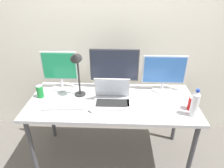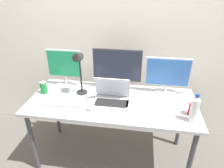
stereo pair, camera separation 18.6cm
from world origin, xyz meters
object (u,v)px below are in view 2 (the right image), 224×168
object	(u,v)px
soda_can_near_keyboard	(44,88)
water_bottle	(194,109)
monitor_left	(64,67)
keyboard_aux	(145,106)
keyboard_main	(64,103)
laptop_silver	(112,97)
soda_can_by_laptop	(192,108)
monitor_right	(167,75)
desk_lamp	(78,64)
work_desk	(112,106)
monitor_center	(117,68)
mouse_by_laptop	(90,107)
mouse_by_keyboard	(53,96)

from	to	relation	value
soda_can_near_keyboard	water_bottle	bearing A→B (deg)	-9.75
monitor_left	soda_can_near_keyboard	distance (m)	0.30
keyboard_aux	soda_can_near_keyboard	size ratio (longest dim) A/B	3.04
keyboard_main	laptop_silver	bearing A→B (deg)	8.06
monitor_left	keyboard_aux	size ratio (longest dim) A/B	1.07
keyboard_main	soda_can_by_laptop	size ratio (longest dim) A/B	3.00
monitor_right	soda_can_by_laptop	xyz separation A→B (m)	(0.20, -0.35, -0.13)
monitor_left	keyboard_main	xyz separation A→B (m)	(0.11, -0.36, -0.20)
laptop_silver	water_bottle	distance (m)	0.73
desk_lamp	work_desk	bearing A→B (deg)	-9.12
monitor_right	soda_can_by_laptop	distance (m)	0.43
soda_can_near_keyboard	keyboard_main	bearing A→B (deg)	-30.85
monitor_right	desk_lamp	world-z (taller)	desk_lamp
keyboard_aux	monitor_center	bearing A→B (deg)	132.00
monitor_right	laptop_silver	size ratio (longest dim) A/B	1.32
keyboard_aux	desk_lamp	world-z (taller)	desk_lamp
soda_can_by_laptop	monitor_right	bearing A→B (deg)	118.97
monitor_center	keyboard_aux	world-z (taller)	monitor_center
mouse_by_laptop	desk_lamp	size ratio (longest dim) A/B	0.19
mouse_by_keyboard	water_bottle	xyz separation A→B (m)	(1.30, -0.17, 0.10)
monitor_left	water_bottle	bearing A→B (deg)	-19.45
monitor_right	soda_can_by_laptop	world-z (taller)	monitor_right
keyboard_main	water_bottle	size ratio (longest dim) A/B	1.48
work_desk	water_bottle	bearing A→B (deg)	-16.50
monitor_left	monitor_center	bearing A→B (deg)	2.10
desk_lamp	soda_can_by_laptop	bearing A→B (deg)	-9.34
monitor_left	monitor_right	distance (m)	1.07
monitor_right	soda_can_by_laptop	size ratio (longest dim) A/B	3.48
keyboard_aux	water_bottle	bearing A→B (deg)	-22.85
monitor_left	keyboard_aux	bearing A→B (deg)	-18.77
monitor_left	mouse_by_laptop	distance (m)	0.59
mouse_by_keyboard	soda_can_by_laptop	size ratio (longest dim) A/B	0.77
soda_can_by_laptop	monitor_left	bearing A→B (deg)	164.40
mouse_by_laptop	soda_can_near_keyboard	bearing A→B (deg)	163.78
work_desk	keyboard_aux	distance (m)	0.33
mouse_by_keyboard	mouse_by_laptop	world-z (taller)	mouse_by_keyboard
work_desk	monitor_center	xyz separation A→B (m)	(0.01, 0.26, 0.31)
monitor_left	monitor_right	world-z (taller)	monitor_left
monitor_right	keyboard_main	distance (m)	1.05
monitor_right	soda_can_near_keyboard	size ratio (longest dim) A/B	3.48
mouse_by_laptop	soda_can_by_laptop	bearing A→B (deg)	7.96
keyboard_main	mouse_by_laptop	bearing A→B (deg)	-13.36
soda_can_near_keyboard	soda_can_by_laptop	xyz separation A→B (m)	(1.43, -0.15, 0.00)
work_desk	monitor_left	xyz separation A→B (m)	(-0.55, 0.24, 0.28)
work_desk	water_bottle	world-z (taller)	water_bottle
mouse_by_keyboard	water_bottle	size ratio (longest dim) A/B	0.38
keyboard_aux	desk_lamp	xyz separation A→B (m)	(-0.65, 0.11, 0.32)
monitor_right	desk_lamp	distance (m)	0.88
monitor_left	mouse_by_laptop	size ratio (longest dim) A/B	4.43
monitor_center	keyboard_main	size ratio (longest dim) A/B	1.33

